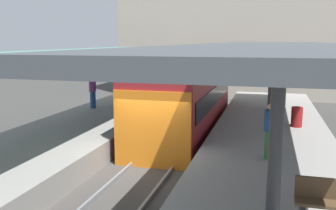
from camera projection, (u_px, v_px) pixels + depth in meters
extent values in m
plane|color=#383835|center=(151.00, 174.00, 12.32)|extent=(80.00, 80.00, 0.00)
cube|color=gray|center=(50.00, 151.00, 13.22)|extent=(4.40, 28.00, 1.00)
cube|color=gray|center=(270.00, 171.00, 11.24)|extent=(4.40, 28.00, 1.00)
cube|color=#423F3D|center=(151.00, 172.00, 12.30)|extent=(3.20, 28.00, 0.20)
cube|color=slate|center=(131.00, 165.00, 12.46)|extent=(0.08, 28.00, 0.14)
cube|color=slate|center=(172.00, 169.00, 12.08)|extent=(0.08, 28.00, 0.14)
cube|color=maroon|center=(186.00, 101.00, 17.09)|extent=(2.70, 10.45, 2.90)
cube|color=orange|center=(152.00, 130.00, 12.13)|extent=(2.65, 0.08, 2.60)
cube|color=black|center=(158.00, 92.00, 17.39)|extent=(0.04, 9.61, 0.76)
cube|color=black|center=(216.00, 95.00, 16.67)|extent=(0.04, 9.61, 0.76)
cube|color=#515156|center=(187.00, 67.00, 16.82)|extent=(2.16, 9.93, 0.20)
cylinder|color=#333335|center=(128.00, 77.00, 20.21)|extent=(0.24, 0.24, 2.84)
cube|color=slate|center=(66.00, 53.00, 13.96)|extent=(4.18, 21.00, 0.16)
cylinder|color=#333335|center=(275.00, 150.00, 6.23)|extent=(0.24, 0.24, 3.16)
cylinder|color=#333335|center=(272.00, 78.00, 18.20)|extent=(0.24, 0.24, 3.16)
cube|color=#3D4247|center=(276.00, 46.00, 11.93)|extent=(4.18, 21.00, 0.16)
cube|color=#4C3823|center=(335.00, 205.00, 6.79)|extent=(1.40, 0.40, 0.06)
cube|color=#4C3823|center=(334.00, 189.00, 6.92)|extent=(1.40, 0.06, 0.40)
cylinder|color=#262628|center=(269.00, 103.00, 13.92)|extent=(0.08, 0.08, 2.20)
cube|color=black|center=(270.00, 77.00, 13.76)|extent=(0.90, 0.06, 0.32)
cylinder|color=maroon|center=(297.00, 117.00, 14.73)|extent=(0.44, 0.44, 0.80)
cylinder|color=navy|center=(93.00, 100.00, 18.84)|extent=(0.28, 0.28, 0.86)
cylinder|color=#7A337A|center=(92.00, 86.00, 18.72)|extent=(0.36, 0.36, 0.59)
sphere|color=#936B4C|center=(92.00, 78.00, 18.65)|extent=(0.22, 0.22, 0.22)
cylinder|color=#7A337A|center=(279.00, 106.00, 16.80)|extent=(0.28, 0.28, 0.90)
cylinder|color=maroon|center=(280.00, 90.00, 16.67)|extent=(0.36, 0.36, 0.59)
sphere|color=#936B4C|center=(281.00, 81.00, 16.60)|extent=(0.22, 0.22, 0.22)
cylinder|color=#386B3D|center=(269.00, 145.00, 10.74)|extent=(0.28, 0.28, 0.83)
cylinder|color=navy|center=(271.00, 121.00, 10.62)|extent=(0.36, 0.36, 0.60)
sphere|color=tan|center=(271.00, 107.00, 10.55)|extent=(0.22, 0.22, 0.22)
cube|color=#A89E8E|center=(234.00, 27.00, 30.18)|extent=(18.00, 6.00, 11.00)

